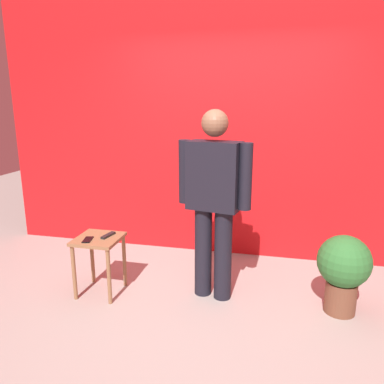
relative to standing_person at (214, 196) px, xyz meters
name	(u,v)px	position (x,y,z in m)	size (l,w,h in m)	color
ground_plane	(200,323)	(-0.02, -0.47, -0.95)	(12.00, 12.00, 0.00)	#9E9991
back_wall_red	(229,110)	(-0.02, 1.08, 0.72)	(5.42, 0.12, 3.34)	red
standing_person	(214,196)	(0.00, 0.00, 0.00)	(0.68, 0.31, 1.70)	black
side_table	(99,249)	(-1.04, -0.18, -0.52)	(0.40, 0.40, 0.55)	olive
cell_phone	(88,240)	(-1.10, -0.27, -0.40)	(0.07, 0.14, 0.01)	black
tv_remote	(108,235)	(-0.96, -0.14, -0.39)	(0.04, 0.17, 0.02)	black
potted_plant	(343,268)	(1.11, -0.03, -0.55)	(0.44, 0.44, 0.69)	brown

